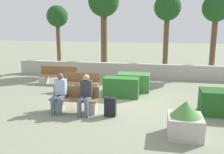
{
  "coord_description": "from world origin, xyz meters",
  "views": [
    {
      "loc": [
        1.4,
        -9.19,
        3.07
      ],
      "look_at": [
        -0.43,
        0.5,
        0.9
      ],
      "focal_mm": 40.0,
      "sensor_mm": 36.0,
      "label": 1
    }
  ],
  "objects": [
    {
      "name": "bench_right_side",
      "position": [
        -1.97,
        1.09,
        0.33
      ],
      "size": [
        1.69,
        0.48,
        0.88
      ],
      "rotation": [
        0.0,
        0.0,
        -0.17
      ],
      "color": "brown",
      "rests_on": "ground_plane"
    },
    {
      "name": "hedge_block_near_right",
      "position": [
        0.31,
        1.88,
        0.4
      ],
      "size": [
        1.46,
        0.84,
        0.8
      ],
      "color": "#3D7A38",
      "rests_on": "ground_plane"
    },
    {
      "name": "perimeter_wall",
      "position": [
        0.0,
        4.73,
        0.39
      ],
      "size": [
        13.77,
        0.3,
        0.79
      ],
      "color": "#B7B2A8",
      "rests_on": "ground_plane"
    },
    {
      "name": "person_seated_man",
      "position": [
        -0.98,
        -1.4,
        0.75
      ],
      "size": [
        0.38,
        0.64,
        1.36
      ],
      "color": "#515B70",
      "rests_on": "ground_plane"
    },
    {
      "name": "tree_rightmost",
      "position": [
        4.45,
        6.03,
        3.69
      ],
      "size": [
        1.55,
        1.55,
        4.65
      ],
      "color": "brown",
      "rests_on": "ground_plane"
    },
    {
      "name": "ground_plane",
      "position": [
        0.0,
        0.0,
        0.0
      ],
      "size": [
        60.0,
        60.0,
        0.0
      ],
      "primitive_type": "plane",
      "color": "gray"
    },
    {
      "name": "tree_leftmost",
      "position": [
        -4.94,
        5.92,
        3.3
      ],
      "size": [
        1.33,
        1.33,
        4.11
      ],
      "color": "brown",
      "rests_on": "ground_plane"
    },
    {
      "name": "suitcase",
      "position": [
        -0.12,
        -1.45,
        0.32
      ],
      "size": [
        0.38,
        0.25,
        0.84
      ],
      "color": "black",
      "rests_on": "ground_plane"
    },
    {
      "name": "tree_center_left",
      "position": [
        -2.01,
        6.17,
        4.14
      ],
      "size": [
        1.89,
        1.89,
        5.28
      ],
      "color": "brown",
      "rests_on": "ground_plane"
    },
    {
      "name": "person_seated_woman",
      "position": [
        -1.91,
        -1.4,
        0.76
      ],
      "size": [
        0.38,
        0.64,
        1.37
      ],
      "color": "#515B70",
      "rests_on": "ground_plane"
    },
    {
      "name": "tree_center_right",
      "position": [
        1.79,
        6.3,
        3.77
      ],
      "size": [
        1.57,
        1.57,
        4.73
      ],
      "color": "brown",
      "rests_on": "ground_plane"
    },
    {
      "name": "planter_corner_left",
      "position": [
        2.18,
        -2.57,
        0.48
      ],
      "size": [
        0.92,
        0.92,
        1.01
      ],
      "color": "#B7B2A8",
      "rests_on": "ground_plane"
    },
    {
      "name": "bench_front",
      "position": [
        -1.44,
        -1.26,
        0.33
      ],
      "size": [
        1.68,
        0.48,
        0.88
      ],
      "color": "brown",
      "rests_on": "ground_plane"
    },
    {
      "name": "hedge_block_mid_left",
      "position": [
        -0.09,
        0.77,
        0.42
      ],
      "size": [
        1.46,
        0.63,
        0.83
      ],
      "color": "#286028",
      "rests_on": "ground_plane"
    },
    {
      "name": "bench_left_side",
      "position": [
        -3.6,
        2.44,
        0.35
      ],
      "size": [
        1.97,
        0.49,
        0.88
      ],
      "rotation": [
        0.0,
        0.0,
        -0.08
      ],
      "color": "brown",
      "rests_on": "ground_plane"
    }
  ]
}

